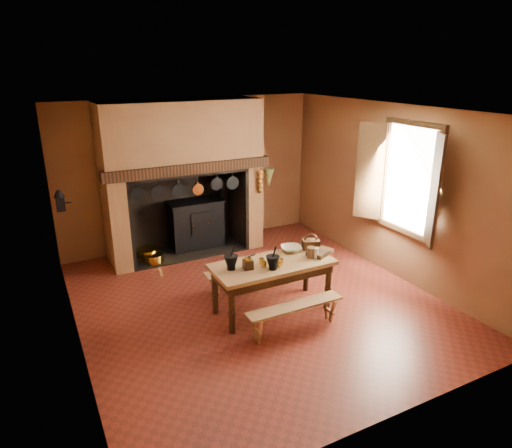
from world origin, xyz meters
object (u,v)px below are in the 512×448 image
(iron_range, at_px, (196,223))
(work_table, at_px, (273,270))
(coffee_grinder, at_px, (248,264))
(wicker_basket, at_px, (311,244))
(mixing_bowl, at_px, (291,249))
(bench_front, at_px, (295,311))

(iron_range, relative_size, work_table, 0.93)
(coffee_grinder, bearing_deg, wicker_basket, 20.18)
(iron_range, distance_m, work_table, 2.79)
(mixing_bowl, xyz_separation_m, wicker_basket, (0.31, -0.05, 0.04))
(iron_range, bearing_deg, wicker_basket, -71.01)
(work_table, distance_m, bench_front, 0.70)
(mixing_bowl, bearing_deg, bench_front, -117.62)
(iron_range, height_order, wicker_basket, iron_range)
(bench_front, xyz_separation_m, coffee_grinder, (-0.39, 0.59, 0.53))
(bench_front, bearing_deg, work_table, 90.00)
(wicker_basket, bearing_deg, work_table, -144.39)
(work_table, bearing_deg, wicker_basket, 14.07)
(bench_front, bearing_deg, wicker_basket, 46.59)
(work_table, relative_size, wicker_basket, 5.80)
(work_table, bearing_deg, iron_range, 92.67)
(wicker_basket, bearing_deg, mixing_bowl, -167.32)
(mixing_bowl, relative_size, wicker_basket, 1.03)
(work_table, distance_m, coffee_grinder, 0.44)
(iron_range, bearing_deg, mixing_bowl, -77.22)
(coffee_grinder, relative_size, wicker_basket, 0.67)
(bench_front, distance_m, coffee_grinder, 0.89)
(coffee_grinder, bearing_deg, work_table, 12.99)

